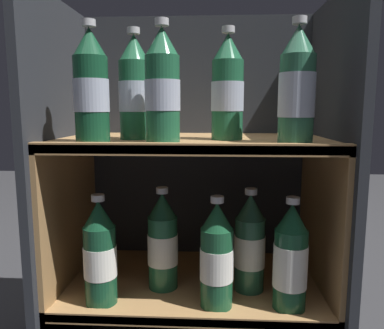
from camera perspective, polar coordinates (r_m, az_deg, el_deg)
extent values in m
cube|color=#23262B|center=(1.12, 0.72, -1.43)|extent=(0.68, 0.02, 0.90)
cube|color=#23262B|center=(1.00, -19.05, -3.10)|extent=(0.02, 0.41, 0.90)
cube|color=#23262B|center=(0.97, 20.11, -3.53)|extent=(0.02, 0.41, 0.90)
cube|color=#9E7547|center=(1.01, 0.18, -17.51)|extent=(0.64, 0.37, 0.02)
cube|color=#9E7547|center=(0.86, -0.48, -22.58)|extent=(0.64, 0.02, 0.03)
cube|color=#9E7547|center=(1.12, -17.29, -21.20)|extent=(0.01, 0.37, 0.19)
cube|color=#9E7547|center=(1.09, 18.22, -22.05)|extent=(0.01, 0.37, 0.19)
cube|color=#9E7547|center=(0.91, 0.20, 3.51)|extent=(0.64, 0.37, 0.02)
cube|color=#9E7547|center=(0.74, -0.51, 2.33)|extent=(0.64, 0.02, 0.03)
cube|color=#9E7547|center=(1.04, -17.75, -12.47)|extent=(0.01, 0.37, 0.56)
cube|color=#9E7547|center=(1.01, 18.71, -13.14)|extent=(0.01, 0.37, 0.56)
cylinder|color=#144228|center=(0.82, -15.05, 9.49)|extent=(0.07, 0.07, 0.18)
cylinder|color=#9EA8BC|center=(0.82, -15.08, 10.11)|extent=(0.07, 0.07, 0.07)
cone|color=#144228|center=(0.83, -15.38, 17.63)|extent=(0.07, 0.07, 0.06)
cylinder|color=#B7B7BC|center=(0.84, -15.49, 20.07)|extent=(0.03, 0.03, 0.01)
cylinder|color=#1E5638|center=(0.79, -4.50, 9.80)|extent=(0.07, 0.07, 0.18)
cylinder|color=#9EA8BC|center=(0.79, -4.51, 10.45)|extent=(0.07, 0.07, 0.06)
cone|color=#1E5638|center=(0.80, -4.61, 18.29)|extent=(0.07, 0.07, 0.06)
cylinder|color=#B7B7BC|center=(0.81, -4.64, 20.83)|extent=(0.03, 0.03, 0.01)
cylinder|color=#285B42|center=(0.80, 15.63, 9.50)|extent=(0.07, 0.07, 0.18)
cylinder|color=#9EA8BC|center=(0.80, 15.65, 10.14)|extent=(0.07, 0.07, 0.09)
cone|color=#285B42|center=(0.81, 15.98, 17.86)|extent=(0.07, 0.07, 0.06)
cylinder|color=#B7B7BC|center=(0.82, 16.09, 20.37)|extent=(0.03, 0.03, 0.01)
cylinder|color=#1E5638|center=(0.88, -8.68, 9.60)|extent=(0.07, 0.07, 0.18)
cylinder|color=#9EA8BC|center=(0.88, -8.69, 10.18)|extent=(0.07, 0.07, 0.07)
cone|color=#1E5638|center=(0.89, -8.86, 17.20)|extent=(0.07, 0.07, 0.06)
cylinder|color=#B7B7BC|center=(0.90, -8.92, 19.49)|extent=(0.03, 0.03, 0.01)
cylinder|color=#1E5638|center=(0.86, 5.41, 9.68)|extent=(0.07, 0.07, 0.18)
cylinder|color=#9EA8BC|center=(0.86, 5.42, 10.27)|extent=(0.07, 0.07, 0.07)
cone|color=#1E5638|center=(0.87, 5.52, 17.44)|extent=(0.07, 0.07, 0.06)
cylinder|color=#B7B7BC|center=(0.88, 5.56, 19.77)|extent=(0.03, 0.03, 0.01)
cylinder|color=#144228|center=(0.89, -13.79, -14.63)|extent=(0.07, 0.07, 0.18)
cylinder|color=silver|center=(0.89, -13.81, -14.10)|extent=(0.07, 0.07, 0.07)
cone|color=#144228|center=(0.85, -14.07, -7.30)|extent=(0.07, 0.07, 0.06)
cylinder|color=#B7B7BC|center=(0.84, -14.16, -4.93)|extent=(0.03, 0.03, 0.01)
cylinder|color=#194C2D|center=(0.85, 3.76, -15.41)|extent=(0.07, 0.07, 0.18)
cylinder|color=silver|center=(0.85, 3.77, -14.86)|extent=(0.07, 0.07, 0.07)
cone|color=#194C2D|center=(0.81, 3.85, -7.79)|extent=(0.07, 0.07, 0.06)
cylinder|color=#B7B7BC|center=(0.80, 3.87, -5.32)|extent=(0.03, 0.03, 0.01)
cylinder|color=#144228|center=(0.87, 14.72, -15.20)|extent=(0.07, 0.07, 0.18)
cylinder|color=silver|center=(0.87, 14.74, -14.66)|extent=(0.07, 0.07, 0.10)
cone|color=#144228|center=(0.83, 15.03, -7.72)|extent=(0.07, 0.07, 0.06)
cylinder|color=#B7B7BC|center=(0.82, 15.12, -5.29)|extent=(0.03, 0.03, 0.01)
cylinder|color=#1E5638|center=(0.94, -4.46, -13.19)|extent=(0.07, 0.07, 0.18)
cylinder|color=silver|center=(0.93, -4.47, -12.68)|extent=(0.07, 0.07, 0.07)
cone|color=#1E5638|center=(0.90, -4.55, -6.19)|extent=(0.07, 0.07, 0.06)
cylinder|color=#B7B7BC|center=(0.89, -4.58, -3.94)|extent=(0.03, 0.03, 0.01)
cylinder|color=#285B42|center=(0.93, 8.76, -13.34)|extent=(0.07, 0.07, 0.18)
cylinder|color=silver|center=(0.93, 8.77, -12.84)|extent=(0.07, 0.07, 0.08)
cone|color=#285B42|center=(0.90, 8.93, -6.33)|extent=(0.07, 0.07, 0.06)
cylinder|color=#B7B7BC|center=(0.89, 8.99, -4.07)|extent=(0.03, 0.03, 0.01)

